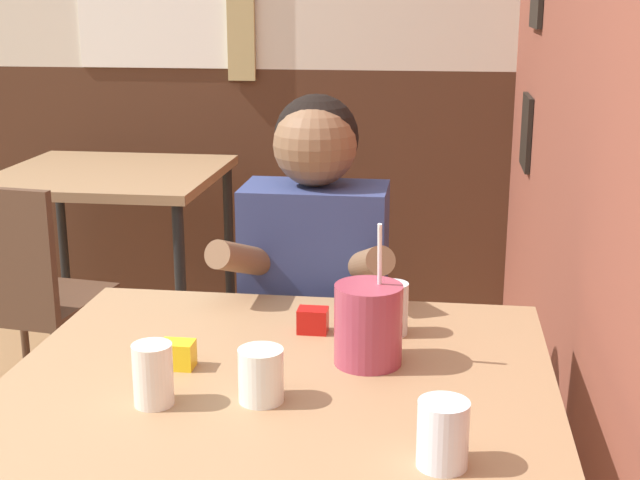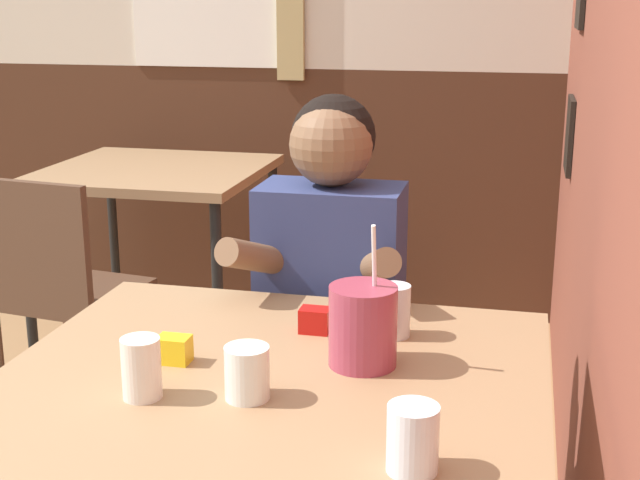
{
  "view_description": "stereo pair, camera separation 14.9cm",
  "coord_description": "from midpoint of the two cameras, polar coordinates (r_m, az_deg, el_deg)",
  "views": [
    {
      "loc": [
        0.94,
        -1.14,
        1.41
      ],
      "look_at": [
        0.72,
        0.47,
        0.96
      ],
      "focal_mm": 50.0,
      "sensor_mm": 36.0,
      "label": 1
    },
    {
      "loc": [
        1.09,
        -1.12,
        1.41
      ],
      "look_at": [
        0.72,
        0.47,
        0.96
      ],
      "focal_mm": 50.0,
      "sensor_mm": 36.0,
      "label": 2
    }
  ],
  "objects": [
    {
      "name": "main_table",
      "position": [
        1.64,
        -5.26,
        -10.85
      ],
      "size": [
        0.98,
        0.87,
        0.76
      ],
      "color": "#93704C",
      "rests_on": "ground_plane"
    },
    {
      "name": "glass_center",
      "position": [
        1.5,
        -6.68,
        -8.64
      ],
      "size": [
        0.08,
        0.08,
        0.09
      ],
      "color": "silver",
      "rests_on": "main_table"
    },
    {
      "name": "brick_wall_right",
      "position": [
        2.52,
        14.18,
        13.51
      ],
      "size": [
        0.08,
        4.75,
        2.7
      ],
      "color": "brown",
      "rests_on": "ground_plane"
    },
    {
      "name": "cocktail_pitcher",
      "position": [
        1.63,
        0.48,
        -5.46
      ],
      "size": [
        0.13,
        0.13,
        0.27
      ],
      "color": "#99384C",
      "rests_on": "main_table"
    },
    {
      "name": "glass_near_pitcher",
      "position": [
        1.3,
        4.56,
        -12.34
      ],
      "size": [
        0.08,
        0.08,
        0.1
      ],
      "color": "silver",
      "rests_on": "main_table"
    },
    {
      "name": "condiment_ketchup",
      "position": [
        1.79,
        -2.86,
        -5.2
      ],
      "size": [
        0.06,
        0.04,
        0.05
      ],
      "color": "#B7140F",
      "rests_on": "main_table"
    },
    {
      "name": "person_seated",
      "position": [
        2.19,
        -2.28,
        -5.79
      ],
      "size": [
        0.42,
        0.4,
        1.19
      ],
      "color": "navy",
      "rests_on": "ground_plane"
    },
    {
      "name": "condiment_mustard",
      "position": [
        1.66,
        -11.67,
        -7.24
      ],
      "size": [
        0.06,
        0.04,
        0.05
      ],
      "color": "yellow",
      "rests_on": "main_table"
    },
    {
      "name": "glass_far_side",
      "position": [
        1.52,
        -13.46,
        -8.42
      ],
      "size": [
        0.07,
        0.07,
        0.11
      ],
      "color": "silver",
      "rests_on": "main_table"
    },
    {
      "name": "back_wall",
      "position": [
        4.04,
        -7.15,
        14.49
      ],
      "size": [
        5.49,
        0.09,
        2.7
      ],
      "color": "beige",
      "rests_on": "ground_plane"
    },
    {
      "name": "chair_near_window",
      "position": [
        3.0,
        -19.99,
        -3.09
      ],
      "size": [
        0.45,
        0.45,
        0.87
      ],
      "rotation": [
        0.0,
        0.0,
        -0.14
      ],
      "color": "#4C3323",
      "rests_on": "ground_plane"
    },
    {
      "name": "glass_by_brick",
      "position": [
        1.78,
        2.23,
        -4.44
      ],
      "size": [
        0.07,
        0.07,
        0.11
      ],
      "color": "silver",
      "rests_on": "main_table"
    },
    {
      "name": "background_table",
      "position": [
        3.58,
        -14.43,
        3.09
      ],
      "size": [
        0.84,
        0.81,
        0.76
      ],
      "color": "#93704C",
      "rests_on": "ground_plane"
    }
  ]
}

